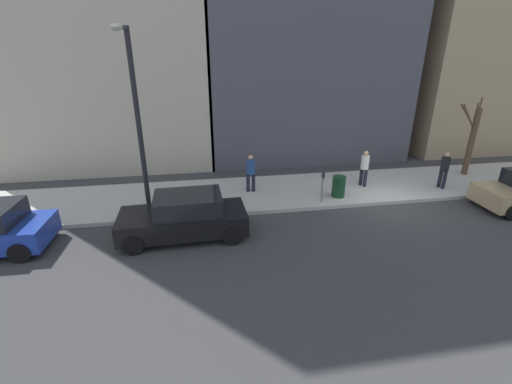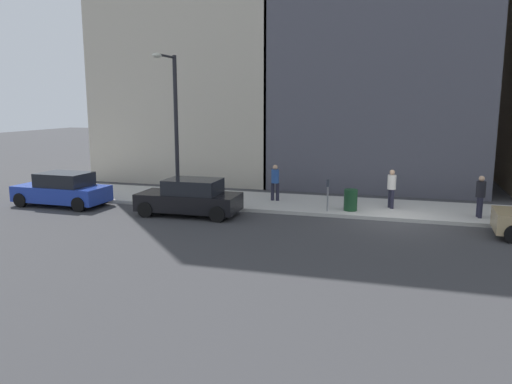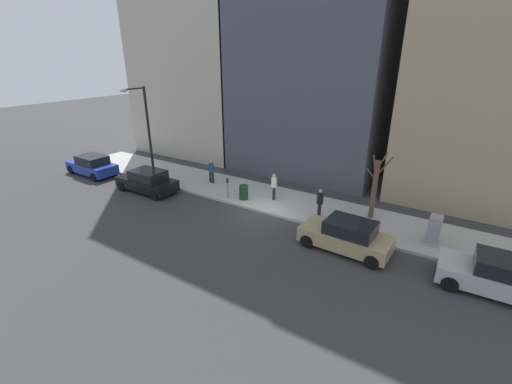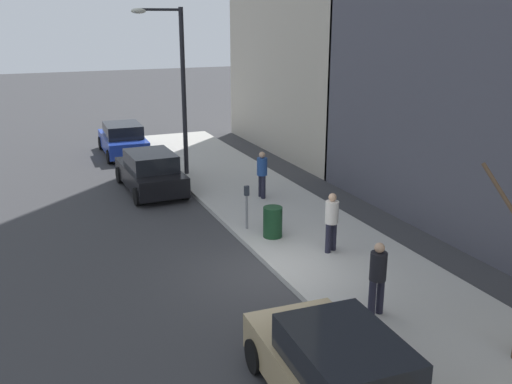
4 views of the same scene
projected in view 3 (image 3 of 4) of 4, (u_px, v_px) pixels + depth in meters
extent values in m
plane|color=#38383A|center=(262.00, 213.00, 19.99)|extent=(120.00, 120.00, 0.00)
cube|color=#B2AFA8|center=(279.00, 201.00, 21.52)|extent=(4.00, 36.00, 0.15)
cube|color=#B7B7BC|center=(498.00, 280.00, 13.19)|extent=(1.91, 4.25, 0.70)
cube|color=black|center=(509.00, 267.00, 12.85)|extent=(1.66, 2.24, 0.60)
cylinder|color=black|center=(450.00, 284.00, 13.35)|extent=(0.24, 0.65, 0.64)
cylinder|color=black|center=(452.00, 263.00, 14.70)|extent=(0.24, 0.65, 0.64)
cube|color=tan|center=(345.00, 238.00, 16.12)|extent=(1.96, 4.26, 0.70)
cube|color=black|center=(351.00, 227.00, 15.77)|extent=(1.68, 2.26, 0.60)
cylinder|color=black|center=(307.00, 241.00, 16.39)|extent=(0.24, 0.65, 0.64)
cylinder|color=black|center=(322.00, 227.00, 17.68)|extent=(0.24, 0.65, 0.64)
cylinder|color=black|center=(372.00, 262.00, 14.75)|extent=(0.24, 0.65, 0.64)
cylinder|color=black|center=(383.00, 245.00, 16.05)|extent=(0.24, 0.65, 0.64)
cube|color=black|center=(147.00, 183.00, 22.97)|extent=(1.90, 4.24, 0.70)
cube|color=black|center=(148.00, 175.00, 22.63)|extent=(1.65, 2.24, 0.60)
cylinder|color=black|center=(122.00, 186.00, 23.13)|extent=(0.24, 0.65, 0.64)
cylinder|color=black|center=(141.00, 179.00, 24.48)|extent=(0.24, 0.65, 0.64)
cylinder|color=black|center=(154.00, 196.00, 21.64)|extent=(0.24, 0.65, 0.64)
cylinder|color=black|center=(173.00, 187.00, 22.99)|extent=(0.24, 0.65, 0.64)
cube|color=#1E389E|center=(92.00, 167.00, 26.22)|extent=(1.91, 4.24, 0.70)
cube|color=black|center=(92.00, 160.00, 25.87)|extent=(1.66, 2.24, 0.60)
cylinder|color=black|center=(71.00, 170.00, 26.47)|extent=(0.24, 0.65, 0.64)
cylinder|color=black|center=(91.00, 164.00, 27.77)|extent=(0.24, 0.65, 0.64)
cylinder|color=black|center=(94.00, 177.00, 24.86)|extent=(0.24, 0.65, 0.64)
cylinder|color=black|center=(115.00, 171.00, 26.16)|extent=(0.24, 0.65, 0.64)
cylinder|color=slate|center=(228.00, 191.00, 21.49)|extent=(0.07, 0.07, 1.05)
cube|color=#2D333D|center=(227.00, 180.00, 21.24)|extent=(0.14, 0.10, 0.30)
cube|color=#A8A399|center=(432.00, 242.00, 16.51)|extent=(0.83, 0.61, 0.18)
cube|color=#939399|center=(434.00, 228.00, 16.24)|extent=(0.75, 0.55, 1.25)
cylinder|color=black|center=(149.00, 134.00, 23.97)|extent=(0.18, 0.18, 6.50)
cylinder|color=black|center=(134.00, 89.00, 22.16)|extent=(1.60, 0.10, 0.10)
ellipsoid|color=beige|center=(124.00, 91.00, 21.56)|extent=(0.56, 0.32, 0.20)
cylinder|color=brown|center=(374.00, 190.00, 18.57)|extent=(0.28, 0.28, 3.29)
cylinder|color=brown|center=(383.00, 161.00, 18.02)|extent=(0.46, 0.44, 0.95)
cylinder|color=brown|center=(365.00, 167.00, 18.30)|extent=(0.30, 1.28, 1.32)
cylinder|color=brown|center=(384.00, 167.00, 18.27)|extent=(0.83, 0.67, 1.07)
cylinder|color=brown|center=(375.00, 167.00, 18.46)|extent=(0.65, 0.48, 1.26)
cylinder|color=#14381E|center=(244.00, 192.00, 21.42)|extent=(0.56, 0.56, 0.90)
cylinder|color=#1E1E2D|center=(319.00, 211.00, 18.96)|extent=(0.16, 0.16, 0.82)
cylinder|color=#1E1E2D|center=(320.00, 209.00, 19.16)|extent=(0.16, 0.16, 0.82)
cylinder|color=black|center=(320.00, 198.00, 18.79)|extent=(0.36, 0.36, 0.62)
sphere|color=tan|center=(321.00, 191.00, 18.63)|extent=(0.22, 0.22, 0.22)
cylinder|color=#1E1E2D|center=(274.00, 194.00, 21.31)|extent=(0.16, 0.16, 0.82)
cylinder|color=#1E1E2D|center=(274.00, 192.00, 21.53)|extent=(0.16, 0.16, 0.82)
cylinder|color=silver|center=(274.00, 182.00, 21.15)|extent=(0.36, 0.36, 0.62)
sphere|color=tan|center=(274.00, 176.00, 20.99)|extent=(0.22, 0.22, 0.22)
cylinder|color=#1E1E2D|center=(213.00, 177.00, 24.11)|extent=(0.16, 0.16, 0.82)
cylinder|color=#1E1E2D|center=(210.00, 177.00, 24.23)|extent=(0.16, 0.16, 0.82)
cylinder|color=#23478C|center=(211.00, 167.00, 23.90)|extent=(0.36, 0.36, 0.62)
sphere|color=tan|center=(211.00, 162.00, 23.75)|extent=(0.22, 0.22, 0.22)
cube|color=#BCB29E|center=(209.00, 6.00, 29.95)|extent=(10.82, 10.82, 25.02)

